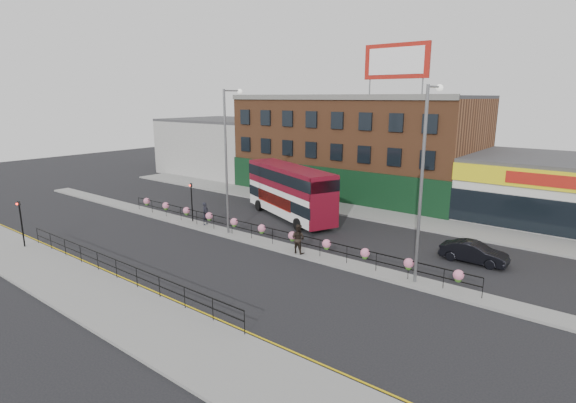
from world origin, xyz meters
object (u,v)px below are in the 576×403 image
Objects in this scene: pedestrian_a at (205,213)px; lamp_column_west at (228,149)px; car at (474,252)px; lamp_column_east at (424,168)px; pedestrian_b at (298,239)px; double_decker_bus at (290,187)px.

lamp_column_west is (3.00, -0.14, 5.35)m from pedestrian_a.
pedestrian_a reaches higher than car.
car is at bearing -90.37° from pedestrian_a.
car is at bearing 73.72° from lamp_column_east.
pedestrian_a is 9.91m from pedestrian_b.
lamp_column_east is at bearing -105.52° from pedestrian_a.
double_decker_bus is 9.43m from pedestrian_b.
pedestrian_b is 0.18× the size of lamp_column_east.
lamp_column_east is at bearing 162.85° from car.
car is at bearing 17.48° from lamp_column_west.
double_decker_bus is 7.42m from pedestrian_a.
lamp_column_east reaches higher than lamp_column_west.
car is (15.63, -1.20, -2.08)m from double_decker_bus.
pedestrian_b is 9.59m from lamp_column_east.
pedestrian_a is 0.17× the size of lamp_column_east.
lamp_column_east is (17.82, -0.20, 5.40)m from pedestrian_a.
double_decker_bus reaches higher than car.
double_decker_bus is 15.93m from lamp_column_east.
lamp_column_west reaches higher than pedestrian_a.
lamp_column_west is 0.99× the size of lamp_column_east.
lamp_column_east is (14.11, -6.40, 3.73)m from double_decker_bus.
lamp_column_west is at bearing -8.01° from pedestrian_b.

